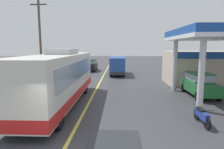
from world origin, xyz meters
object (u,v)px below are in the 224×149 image
at_px(coach_bus_main, 59,79).
at_px(pedestrian_near_pump, 203,85).
at_px(motorcycle_parked_forecourt, 202,116).
at_px(car_trailing_behind_bus, 91,65).
at_px(minibus_opposing_lane, 117,64).
at_px(car_at_pump, 199,83).

height_order(coach_bus_main, pedestrian_near_pump, coach_bus_main).
bearing_deg(motorcycle_parked_forecourt, pedestrian_near_pump, 66.61).
xyz_separation_m(coach_bus_main, car_trailing_behind_bus, (-0.53, 18.63, -0.71)).
bearing_deg(minibus_opposing_lane, motorcycle_parked_forecourt, -76.29).
relative_size(car_at_pump, car_trailing_behind_bus, 1.00).
bearing_deg(minibus_opposing_lane, car_at_pump, -60.77).
xyz_separation_m(minibus_opposing_lane, pedestrian_near_pump, (6.65, -12.01, -0.54)).
xyz_separation_m(car_at_pump, minibus_opposing_lane, (-6.53, 11.67, 0.46)).
relative_size(coach_bus_main, motorcycle_parked_forecourt, 6.13).
bearing_deg(pedestrian_near_pump, coach_bus_main, -166.68).
height_order(minibus_opposing_lane, car_trailing_behind_bus, minibus_opposing_lane).
relative_size(minibus_opposing_lane, pedestrian_near_pump, 3.69).
distance_m(coach_bus_main, pedestrian_near_pump, 10.70).
height_order(motorcycle_parked_forecourt, car_trailing_behind_bus, car_trailing_behind_bus).
bearing_deg(pedestrian_near_pump, motorcycle_parked_forecourt, -113.39).
bearing_deg(car_trailing_behind_bus, minibus_opposing_lane, -44.24).
xyz_separation_m(minibus_opposing_lane, car_trailing_behind_bus, (-4.27, 4.15, -0.46)).
bearing_deg(car_at_pump, motorcycle_parked_forecourt, -111.14).
height_order(car_at_pump, car_trailing_behind_bus, same).
height_order(coach_bus_main, minibus_opposing_lane, coach_bus_main).
bearing_deg(pedestrian_near_pump, car_trailing_behind_bus, 124.03).
xyz_separation_m(coach_bus_main, motorcycle_parked_forecourt, (8.01, -3.04, -1.28)).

